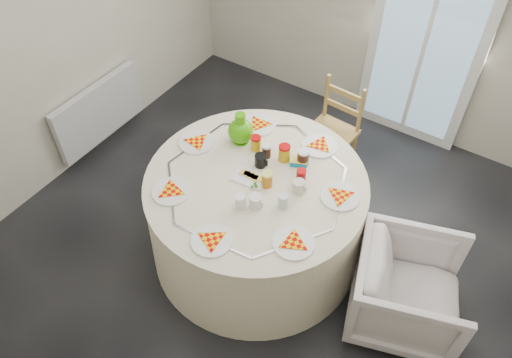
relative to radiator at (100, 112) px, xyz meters
The scene contains 13 objects.
floor 1.99m from the radiator, ahead, with size 4.00×4.00×0.00m, color black.
wall_left 0.94m from the radiator, 106.70° to the right, with size 0.02×4.00×2.60m, color #BCB5A3.
glass_door 3.00m from the radiator, 36.79° to the left, with size 1.00×0.08×2.10m, color silver.
radiator is the anchor object (origin of this frame).
table 1.91m from the radiator, ahead, with size 1.62×1.62×0.82m, color beige.
wooden_chair 2.12m from the radiator, 23.49° to the left, with size 0.39×0.38×0.88m, color olive, non-canonical shape.
armchair 3.09m from the radiator, ahead, with size 0.71×0.67×0.73m, color silver.
place_settings 1.95m from the radiator, ahead, with size 1.43×1.43×0.03m, color white, non-canonical shape.
jar_cluster 1.98m from the radiator, ahead, with size 0.50×0.25×0.15m, color #8C650C, non-canonical shape.
butter_tub 2.10m from the radiator, ahead, with size 0.12×0.09×0.05m, color #0280AE.
green_pitcher 1.65m from the radiator, ahead, with size 0.19×0.19×0.25m, color #3DA108, non-canonical shape.
cheese_platter 1.90m from the radiator, ahead, with size 0.24×0.15×0.03m, color silver, non-canonical shape.
mugs_glasses 2.07m from the radiator, ahead, with size 0.63×0.63×0.12m, color #A39FA0, non-canonical shape.
Camera 1 is at (1.24, -2.03, 3.31)m, focal length 35.00 mm.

